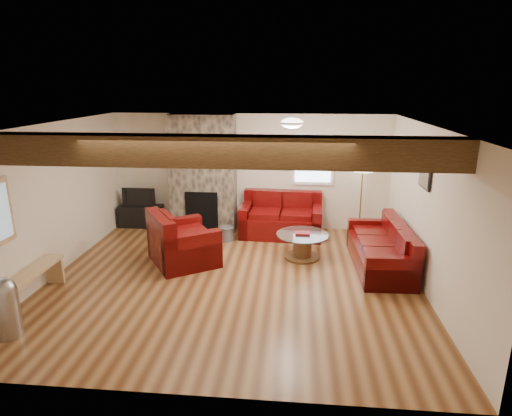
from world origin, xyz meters
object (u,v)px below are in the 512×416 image
at_px(tv_cabinet, 141,216).
at_px(floor_lamp, 363,169).
at_px(coffee_table, 302,246).
at_px(loveseat, 281,215).
at_px(sofa_three, 380,246).
at_px(television, 140,197).
at_px(armchair_red, 183,237).

relative_size(tv_cabinet, floor_lamp, 0.58).
bearing_deg(coffee_table, loveseat, 109.60).
distance_m(coffee_table, floor_lamp, 2.27).
distance_m(sofa_three, coffee_table, 1.38).
bearing_deg(television, armchair_red, -52.21).
bearing_deg(armchair_red, coffee_table, -113.31).
bearing_deg(floor_lamp, television, 179.75).
bearing_deg(loveseat, armchair_red, -133.90).
xyz_separation_m(television, floor_lamp, (4.82, -0.02, 0.72)).
bearing_deg(coffee_table, tv_cabinet, 157.09).
xyz_separation_m(loveseat, floor_lamp, (1.67, 0.28, 0.96)).
height_order(tv_cabinet, television, television).
bearing_deg(tv_cabinet, loveseat, -5.43).
relative_size(sofa_three, tv_cabinet, 2.11).
xyz_separation_m(tv_cabinet, floor_lamp, (4.82, -0.02, 1.17)).
bearing_deg(tv_cabinet, floor_lamp, -0.25).
distance_m(armchair_red, tv_cabinet, 2.40).
bearing_deg(television, floor_lamp, -0.25).
distance_m(armchair_red, television, 2.40).
relative_size(armchair_red, floor_lamp, 0.70).
height_order(loveseat, tv_cabinet, loveseat).
height_order(armchair_red, television, armchair_red).
distance_m(coffee_table, tv_cabinet, 3.90).
bearing_deg(loveseat, floor_lamp, 12.37).
distance_m(television, floor_lamp, 4.88).
height_order(armchair_red, coffee_table, armchair_red).
relative_size(sofa_three, floor_lamp, 1.23).
bearing_deg(sofa_three, armchair_red, -89.67).
xyz_separation_m(loveseat, tv_cabinet, (-3.16, 0.30, -0.21)).
distance_m(tv_cabinet, television, 0.45).
bearing_deg(sofa_three, tv_cabinet, -111.29).
bearing_deg(loveseat, coffee_table, -67.51).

